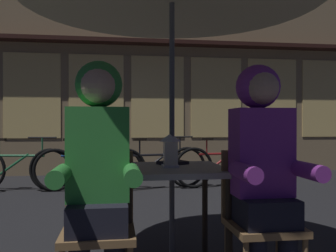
{
  "coord_description": "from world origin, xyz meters",
  "views": [
    {
      "loc": [
        -0.38,
        -2.49,
        1.04
      ],
      "look_at": [
        0.0,
        0.19,
        1.02
      ],
      "focal_mm": 39.11,
      "sensor_mm": 36.0,
      "label": 1
    }
  ],
  "objects_px": {
    "bicycle_third": "(89,168)",
    "bicycle_fifth": "(223,166)",
    "person_right_hooded": "(263,156)",
    "book": "(173,163)",
    "chair_left": "(99,220)",
    "cafe_table": "(172,182)",
    "bicycle_fourth": "(157,167)",
    "lantern": "(170,149)",
    "chair_right": "(259,214)",
    "person_left_hooded": "(98,158)",
    "bicycle_second": "(17,168)"
  },
  "relations": [
    {
      "from": "person_right_hooded",
      "to": "book",
      "type": "xyz_separation_m",
      "value": [
        -0.45,
        0.59,
        -0.09
      ]
    },
    {
      "from": "lantern",
      "to": "chair_right",
      "type": "bearing_deg",
      "value": -36.47
    },
    {
      "from": "chair_left",
      "to": "bicycle_third",
      "type": "height_order",
      "value": "chair_left"
    },
    {
      "from": "lantern",
      "to": "chair_right",
      "type": "relative_size",
      "value": 0.27
    },
    {
      "from": "lantern",
      "to": "chair_left",
      "type": "bearing_deg",
      "value": -142.2
    },
    {
      "from": "bicycle_third",
      "to": "bicycle_fifth",
      "type": "bearing_deg",
      "value": 0.75
    },
    {
      "from": "chair_left",
      "to": "chair_right",
      "type": "relative_size",
      "value": 1.0
    },
    {
      "from": "cafe_table",
      "to": "lantern",
      "type": "bearing_deg",
      "value": -154.09
    },
    {
      "from": "chair_left",
      "to": "person_left_hooded",
      "type": "bearing_deg",
      "value": -90.0
    },
    {
      "from": "book",
      "to": "bicycle_fourth",
      "type": "bearing_deg",
      "value": 61.35
    },
    {
      "from": "bicycle_fifth",
      "to": "book",
      "type": "relative_size",
      "value": 8.35
    },
    {
      "from": "cafe_table",
      "to": "bicycle_second",
      "type": "distance_m",
      "value": 3.92
    },
    {
      "from": "person_right_hooded",
      "to": "bicycle_fifth",
      "type": "relative_size",
      "value": 0.84
    },
    {
      "from": "cafe_table",
      "to": "bicycle_third",
      "type": "height_order",
      "value": "bicycle_third"
    },
    {
      "from": "person_left_hooded",
      "to": "bicycle_fifth",
      "type": "distance_m",
      "value": 4.21
    },
    {
      "from": "person_left_hooded",
      "to": "person_right_hooded",
      "type": "bearing_deg",
      "value": 0.0
    },
    {
      "from": "lantern",
      "to": "bicycle_third",
      "type": "relative_size",
      "value": 0.14
    },
    {
      "from": "person_right_hooded",
      "to": "book",
      "type": "relative_size",
      "value": 7.0
    },
    {
      "from": "chair_left",
      "to": "person_right_hooded",
      "type": "height_order",
      "value": "person_right_hooded"
    },
    {
      "from": "bicycle_fourth",
      "to": "book",
      "type": "xyz_separation_m",
      "value": [
        -0.23,
        -3.12,
        0.41
      ]
    },
    {
      "from": "cafe_table",
      "to": "chair_left",
      "type": "bearing_deg",
      "value": -142.45
    },
    {
      "from": "chair_right",
      "to": "person_left_hooded",
      "type": "xyz_separation_m",
      "value": [
        -0.96,
        -0.06,
        0.36
      ]
    },
    {
      "from": "person_left_hooded",
      "to": "bicycle_third",
      "type": "height_order",
      "value": "person_left_hooded"
    },
    {
      "from": "chair_left",
      "to": "person_left_hooded",
      "type": "distance_m",
      "value": 0.36
    },
    {
      "from": "bicycle_second",
      "to": "bicycle_fifth",
      "type": "bearing_deg",
      "value": -1.44
    },
    {
      "from": "chair_left",
      "to": "cafe_table",
      "type": "bearing_deg",
      "value": 37.55
    },
    {
      "from": "chair_right",
      "to": "person_right_hooded",
      "type": "bearing_deg",
      "value": -90.0
    },
    {
      "from": "bicycle_fifth",
      "to": "bicycle_third",
      "type": "bearing_deg",
      "value": -179.25
    },
    {
      "from": "bicycle_second",
      "to": "bicycle_third",
      "type": "bearing_deg",
      "value": -5.77
    },
    {
      "from": "bicycle_fifth",
      "to": "cafe_table",
      "type": "bearing_deg",
      "value": -112.14
    },
    {
      "from": "chair_right",
      "to": "person_left_hooded",
      "type": "distance_m",
      "value": 1.03
    },
    {
      "from": "bicycle_fourth",
      "to": "chair_right",
      "type": "bearing_deg",
      "value": -86.55
    },
    {
      "from": "bicycle_third",
      "to": "bicycle_fifth",
      "type": "xyz_separation_m",
      "value": [
        2.16,
        0.03,
        0.0
      ]
    },
    {
      "from": "bicycle_second",
      "to": "bicycle_third",
      "type": "xyz_separation_m",
      "value": [
        1.09,
        -0.11,
        0.0
      ]
    },
    {
      "from": "bicycle_fifth",
      "to": "person_left_hooded",
      "type": "bearing_deg",
      "value": -116.03
    },
    {
      "from": "bicycle_second",
      "to": "bicycle_fourth",
      "type": "relative_size",
      "value": 1.0
    },
    {
      "from": "lantern",
      "to": "bicycle_second",
      "type": "relative_size",
      "value": 0.14
    },
    {
      "from": "cafe_table",
      "to": "lantern",
      "type": "relative_size",
      "value": 3.2
    },
    {
      "from": "chair_right",
      "to": "bicycle_third",
      "type": "relative_size",
      "value": 0.52
    },
    {
      "from": "lantern",
      "to": "bicycle_fifth",
      "type": "distance_m",
      "value": 3.64
    },
    {
      "from": "cafe_table",
      "to": "bicycle_fourth",
      "type": "relative_size",
      "value": 0.45
    },
    {
      "from": "bicycle_third",
      "to": "bicycle_fourth",
      "type": "height_order",
      "value": "same"
    },
    {
      "from": "chair_left",
      "to": "bicycle_second",
      "type": "xyz_separation_m",
      "value": [
        -1.41,
        3.78,
        -0.14
      ]
    },
    {
      "from": "bicycle_second",
      "to": "person_right_hooded",
      "type": "bearing_deg",
      "value": -58.28
    },
    {
      "from": "bicycle_third",
      "to": "chair_right",
      "type": "bearing_deg",
      "value": -70.72
    },
    {
      "from": "person_right_hooded",
      "to": "bicycle_third",
      "type": "height_order",
      "value": "person_right_hooded"
    },
    {
      "from": "book",
      "to": "person_left_hooded",
      "type": "bearing_deg",
      "value": -155.45
    },
    {
      "from": "chair_right",
      "to": "bicycle_second",
      "type": "relative_size",
      "value": 0.52
    },
    {
      "from": "cafe_table",
      "to": "bicycle_fifth",
      "type": "height_order",
      "value": "bicycle_fifth"
    },
    {
      "from": "cafe_table",
      "to": "book",
      "type": "height_order",
      "value": "book"
    }
  ]
}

